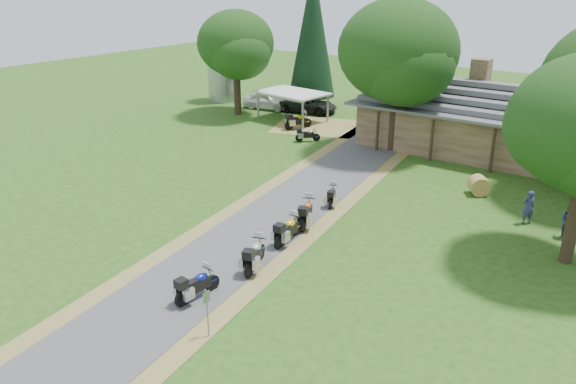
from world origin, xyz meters
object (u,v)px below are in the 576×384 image
Objects in this scene: silo at (224,67)px; motorcycle_row_c at (288,229)px; car_white_sedan at (267,99)px; motorcycle_row_e at (332,195)px; lodge at (515,120)px; motorcycle_row_a at (197,283)px; motorcycle_row_b at (255,253)px; motorcycle_carport_a at (298,120)px; carport at (292,106)px; motorcycle_row_d at (306,211)px; car_dark_suv at (309,101)px; motorcycle_carport_b at (308,134)px; hay_bale at (479,185)px.

motorcycle_row_c is (23.52, -21.91, -2.55)m from silo.
car_white_sedan reaches higher than motorcycle_row_e.
lodge is 11.15× the size of motorcycle_row_a.
motorcycle_row_e is at bearing -12.84° from motorcycle_row_b.
motorcycle_row_b is at bearing -124.87° from motorcycle_carport_a.
motorcycle_row_c is at bearing 163.62° from motorcycle_row_e.
motorcycle_row_d is (12.89, -16.96, -0.50)m from carport.
motorcycle_row_d is at bearing -157.42° from car_dark_suv.
carport is (-17.89, -0.90, -1.22)m from lodge.
car_white_sedan is 11.29m from motorcycle_carport_b.
motorcycle_carport_b is (5.18, -7.81, -0.51)m from car_dark_suv.
motorcycle_row_a is at bearing -157.90° from car_white_sedan.
lodge reaches higher than motorcycle_row_b.
car_dark_suv is 26.26m from motorcycle_row_c.
lodge is 15.90m from motorcycle_row_e.
motorcycle_row_c is (17.69, -21.25, -0.28)m from car_white_sedan.
motorcycle_row_b is at bearing -154.15° from car_white_sedan.
motorcycle_carport_a reaches higher than motorcycle_row_a.
motorcycle_row_b is (-4.30, -22.82, -1.75)m from lodge.
carport is 3.31m from car_dark_suv.
car_white_sedan is 7.64m from motorcycle_carport_a.
car_dark_suv is at bearing 12.52° from motorcycle_row_e.
lodge is 17.95m from carport.
silo is at bearing 110.93° from motorcycle_carport_b.
motorcycle_carport_a is (-10.91, 14.97, 0.00)m from motorcycle_row_d.
car_white_sedan is 2.70× the size of motorcycle_carport_a.
motorcycle_row_e reaches higher than hay_bale.
car_dark_suv is 3.39× the size of motorcycle_carport_b.
motorcycle_row_c is at bearing -101.84° from motorcycle_carport_b.
motorcycle_row_b is at bearing -105.35° from motorcycle_carport_b.
motorcycle_row_c is 0.94× the size of motorcycle_carport_a.
motorcycle_row_c is 5.17m from motorcycle_row_e.
silo is 3.15× the size of motorcycle_row_b.
lodge reaches higher than motorcycle_row_c.
car_dark_suv reaches higher than motorcycle_row_c.
motorcycle_row_a is 0.93× the size of motorcycle_row_b.
motorcycle_row_e is at bearing -15.77° from motorcycle_row_d.
lodge is 23.29m from motorcycle_row_b.
silo is at bearing 44.77° from motorcycle_row_a.
carport is (10.24, -2.85, -2.01)m from silo.
hay_bale is at bearing -39.69° from motorcycle_row_b.
carport is at bearing 29.93° from motorcycle_row_c.
carport reaches higher than motorcycle_row_c.
hay_bale is (28.77, -10.66, -2.69)m from silo.
silo is 3.03× the size of motorcycle_row_d.
motorcycle_carport_b is (4.64, -4.55, -0.66)m from carport.
motorcycle_row_c is 1.85× the size of hay_bale.
car_white_sedan reaches higher than hay_bale.
motorcycle_carport_b is at bearing -157.62° from lodge.
motorcycle_row_e is (16.94, -16.14, -0.39)m from car_white_sedan.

